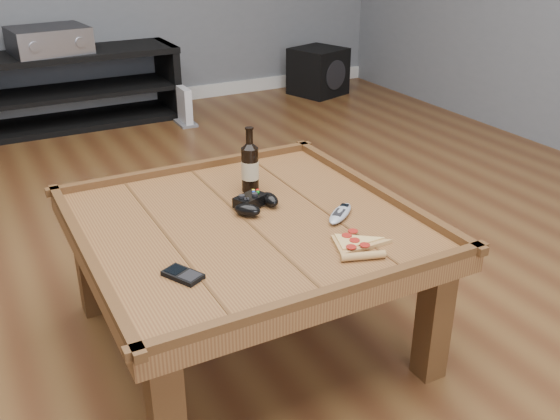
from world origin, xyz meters
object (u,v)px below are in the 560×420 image
media_console (73,89)px  pizza_slice (356,245)px  coffee_table (247,237)px  smartphone (183,275)px  beer_bottle (250,166)px  remote_control (340,213)px  game_controller (255,203)px  subwoofer (318,71)px  game_console (185,108)px  av_receiver (49,40)px

media_console → pizza_slice: bearing=-86.2°
coffee_table → smartphone: size_ratio=8.52×
beer_bottle → remote_control: bearing=-63.5°
game_controller → remote_control: game_controller is taller
beer_bottle → subwoofer: 3.06m
media_console → game_console: bearing=-28.2°
remote_control → game_console: size_ratio=0.61×
subwoofer → pizza_slice: bearing=-137.7°
game_console → beer_bottle: bearing=-102.7°
media_console → remote_control: media_console is taller
av_receiver → smartphone: bearing=-99.8°
media_console → remote_control: bearing=-84.6°
coffee_table → pizza_slice: size_ratio=4.02×
smartphone → game_console: size_ratio=0.47×
smartphone → remote_control: size_ratio=0.78×
smartphone → subwoofer: size_ratio=0.26×
media_console → smartphone: bearing=-95.5°
smartphone → game_console: bearing=43.0°
beer_bottle → game_console: size_ratio=0.88×
subwoofer → beer_bottle: bearing=-143.8°
remote_control → subwoofer: (1.62, 2.79, -0.28)m
coffee_table → subwoofer: bearing=54.7°
media_console → remote_control: (0.27, -2.86, 0.22)m
game_controller → game_console: game_controller is taller
media_console → pizza_slice: size_ratio=5.46×
game_controller → subwoofer: game_controller is taller
media_console → beer_bottle: 2.57m
coffee_table → beer_bottle: bearing=61.0°
coffee_table → game_console: coffee_table is taller
coffee_table → subwoofer: (1.89, 2.67, -0.21)m
coffee_table → remote_control: bearing=-22.8°
pizza_slice → game_console: pizza_slice is taller
coffee_table → game_console: 2.50m
beer_bottle → pizza_slice: beer_bottle is taller
media_console → subwoofer: media_console is taller
remote_control → av_receiver: bearing=148.8°
subwoofer → media_console: bearing=159.5°
subwoofer → smartphone: bearing=-145.0°
pizza_slice → smartphone: size_ratio=2.12×
beer_bottle → subwoofer: beer_bottle is taller
coffee_table → remote_control: coffee_table is taller
smartphone → av_receiver: bearing=59.3°
smartphone → game_controller: bearing=12.1°
av_receiver → game_controller: bearing=-92.7°
pizza_slice → game_console: (0.46, 2.70, -0.34)m
coffee_table → beer_bottle: beer_bottle is taller
coffee_table → av_receiver: av_receiver is taller
beer_bottle → game_console: beer_bottle is taller
game_controller → pizza_slice: size_ratio=0.65×
coffee_table → beer_bottle: size_ratio=4.57×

